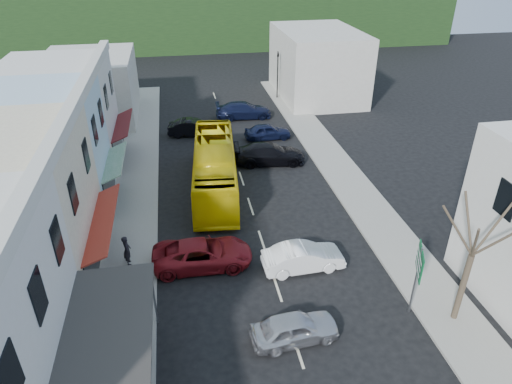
% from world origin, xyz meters
% --- Properties ---
extents(ground, '(120.00, 120.00, 0.00)m').
position_xyz_m(ground, '(0.00, 0.00, 0.00)').
color(ground, black).
rests_on(ground, ground).
extents(sidewalk_left, '(3.00, 52.00, 0.15)m').
position_xyz_m(sidewalk_left, '(-7.50, 10.00, 0.07)').
color(sidewalk_left, gray).
rests_on(sidewalk_left, ground).
extents(sidewalk_right, '(3.00, 52.00, 0.15)m').
position_xyz_m(sidewalk_right, '(7.50, 10.00, 0.07)').
color(sidewalk_right, gray).
rests_on(sidewalk_right, ground).
extents(shopfront_row, '(8.25, 30.00, 8.00)m').
position_xyz_m(shopfront_row, '(-12.49, 5.00, 4.00)').
color(shopfront_row, beige).
rests_on(shopfront_row, ground).
extents(distant_block_left, '(8.00, 10.00, 6.00)m').
position_xyz_m(distant_block_left, '(-12.00, 27.00, 3.00)').
color(distant_block_left, '#B7B2A8').
rests_on(distant_block_left, ground).
extents(distant_block_right, '(8.00, 12.00, 7.00)m').
position_xyz_m(distant_block_right, '(11.00, 30.00, 3.50)').
color(distant_block_right, '#B7B2A8').
rests_on(distant_block_right, ground).
extents(bus, '(3.52, 11.78, 3.10)m').
position_xyz_m(bus, '(-2.01, 10.84, 1.55)').
color(bus, yellow).
rests_on(bus, ground).
extents(car_silver, '(4.55, 2.21, 1.40)m').
position_xyz_m(car_silver, '(0.01, -3.49, 0.70)').
color(car_silver, silver).
rests_on(car_silver, ground).
extents(car_white, '(4.48, 1.99, 1.40)m').
position_xyz_m(car_white, '(1.68, 1.21, 0.70)').
color(car_white, white).
rests_on(car_white, ground).
extents(car_red, '(4.64, 2.01, 1.40)m').
position_xyz_m(car_red, '(-3.54, 2.44, 0.70)').
color(car_red, maroon).
rests_on(car_red, ground).
extents(car_black_near, '(4.65, 2.26, 1.40)m').
position_xyz_m(car_black_near, '(2.55, 14.19, 0.70)').
color(car_black_near, black).
rests_on(car_black_near, ground).
extents(car_navy_mid, '(4.46, 1.95, 1.40)m').
position_xyz_m(car_navy_mid, '(3.36, 18.94, 0.70)').
color(car_navy_mid, black).
rests_on(car_navy_mid, ground).
extents(car_black_far, '(4.59, 2.33, 1.40)m').
position_xyz_m(car_black_far, '(-2.93, 20.90, 0.70)').
color(car_black_far, black).
rests_on(car_black_far, ground).
extents(car_navy_far, '(4.54, 1.94, 1.40)m').
position_xyz_m(car_navy_far, '(2.12, 24.49, 0.70)').
color(car_navy_far, black).
rests_on(car_navy_far, ground).
extents(pedestrian_left, '(0.49, 0.66, 1.70)m').
position_xyz_m(pedestrian_left, '(-7.48, 3.10, 1.00)').
color(pedestrian_left, black).
rests_on(pedestrian_left, sidewalk_left).
extents(direction_sign, '(1.36, 1.80, 3.71)m').
position_xyz_m(direction_sign, '(5.80, -2.79, 1.86)').
color(direction_sign, '#065126').
rests_on(direction_sign, ground).
extents(street_tree, '(2.50, 2.50, 7.43)m').
position_xyz_m(street_tree, '(7.59, -3.64, 3.71)').
color(street_tree, '#382C20').
rests_on(street_tree, ground).
extents(traffic_signal, '(1.11, 1.31, 5.04)m').
position_xyz_m(traffic_signal, '(6.60, 29.71, 2.52)').
color(traffic_signal, black).
rests_on(traffic_signal, ground).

